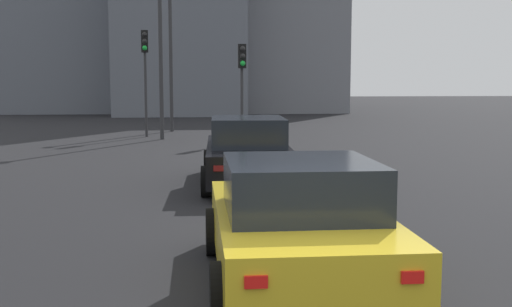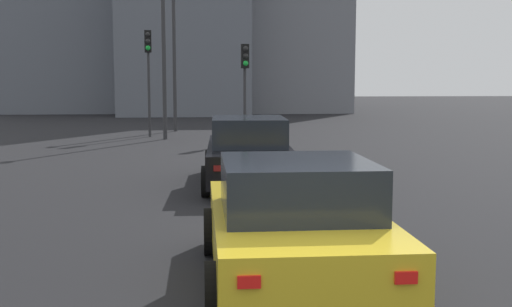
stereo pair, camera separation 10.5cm
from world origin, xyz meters
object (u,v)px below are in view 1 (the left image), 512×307
car_yellow_second (298,223)px  traffic_light_near_right (145,61)px  car_black_lead (247,152)px  traffic_light_near_left (242,72)px  street_lamp_far (171,42)px  street_lamp_kerbside (160,35)px

car_yellow_second → traffic_light_near_right: traffic_light_near_right is taller
car_black_lead → traffic_light_near_left: (9.58, -0.60, 1.92)m
traffic_light_near_left → street_lamp_far: (5.32, 2.85, 1.37)m
car_black_lead → street_lamp_kerbside: size_ratio=0.68×
traffic_light_near_left → car_yellow_second: bearing=-9.5°
traffic_light_near_left → traffic_light_near_right: (2.57, 3.79, 0.47)m
traffic_light_near_left → traffic_light_near_right: 4.60m
car_black_lead → street_lamp_kerbside: bearing=14.7°
car_yellow_second → street_lamp_kerbside: bearing=8.1°
traffic_light_near_right → street_lamp_kerbside: street_lamp_kerbside is taller
car_black_lead → street_lamp_far: (14.91, 2.25, 3.29)m
car_black_lead → traffic_light_near_right: (12.15, 3.19, 2.38)m
car_black_lead → car_yellow_second: (-6.90, -0.02, -0.03)m
traffic_light_near_right → street_lamp_kerbside: 1.62m
street_lamp_kerbside → car_yellow_second: bearing=-172.0°
street_lamp_kerbside → street_lamp_far: bearing=-3.7°
traffic_light_near_left → street_lamp_far: street_lamp_far is taller
traffic_light_near_right → street_lamp_kerbside: (-1.08, -0.70, 0.99)m
car_black_lead → street_lamp_kerbside: street_lamp_kerbside is taller
traffic_light_near_right → car_black_lead: bearing=11.8°
car_black_lead → traffic_light_near_right: 12.79m
car_yellow_second → street_lamp_kerbside: 18.45m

